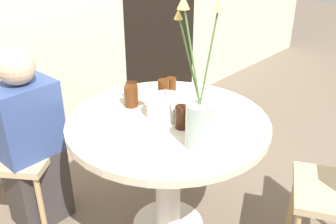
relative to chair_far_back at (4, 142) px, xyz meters
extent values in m
cube|color=black|center=(1.74, 0.38, 0.49)|extent=(0.90, 0.01, 2.05)
cylinder|color=beige|center=(0.55, -0.77, 0.18)|extent=(1.05, 1.05, 0.04)
cylinder|color=silver|center=(0.55, -0.77, -0.17)|extent=(0.14, 0.14, 0.67)
cube|color=tan|center=(0.05, -0.06, -0.08)|extent=(0.56, 0.56, 0.04)
cylinder|color=tan|center=(0.01, -0.30, -0.32)|extent=(0.03, 0.03, 0.43)
cylinder|color=tan|center=(0.28, -0.10, -0.32)|extent=(0.03, 0.03, 0.43)
cylinder|color=tan|center=(0.09, 0.17, -0.32)|extent=(0.03, 0.03, 0.43)
cube|color=tan|center=(0.92, -1.55, -0.08)|extent=(0.53, 0.53, 0.04)
cylinder|color=tan|center=(1.00, -1.32, -0.32)|extent=(0.03, 0.03, 0.43)
cylinder|color=white|center=(0.56, -0.74, 0.26)|extent=(0.19, 0.19, 0.11)
cylinder|color=#E54C4C|center=(0.56, -0.74, 0.34)|extent=(0.01, 0.01, 0.04)
cylinder|color=#9EB2AD|center=(0.45, -1.05, 0.31)|extent=(0.12, 0.12, 0.21)
cylinder|color=#4C7538|center=(0.45, -0.98, 0.59)|extent=(0.01, 0.14, 0.37)
cone|color=#EFCC66|center=(0.45, -0.91, 0.78)|extent=(0.04, 0.04, 0.04)
cylinder|color=#4C7538|center=(0.44, -1.00, 0.62)|extent=(0.02, 0.10, 0.43)
cone|color=#EFCC66|center=(0.43, -0.96, 0.83)|extent=(0.05, 0.05, 0.06)
cylinder|color=#4C7538|center=(0.47, -1.07, 0.62)|extent=(0.05, 0.04, 0.42)
cone|color=#EFCC66|center=(0.49, -1.08, 0.83)|extent=(0.05, 0.05, 0.05)
cylinder|color=white|center=(0.61, -0.98, 0.21)|extent=(0.16, 0.16, 0.01)
cylinder|color=#51280F|center=(0.76, -0.60, 0.26)|extent=(0.06, 0.06, 0.12)
cylinder|color=#33190C|center=(0.59, -0.45, 0.26)|extent=(0.07, 0.07, 0.10)
cylinder|color=#33190C|center=(0.52, -0.88, 0.26)|extent=(0.07, 0.07, 0.11)
cylinder|color=#51280F|center=(0.53, -0.51, 0.26)|extent=(0.08, 0.08, 0.12)
cylinder|color=#51280F|center=(0.68, -0.62, 0.27)|extent=(0.06, 0.06, 0.14)
cube|color=#383333|center=(0.09, -0.13, -0.30)|extent=(0.31, 0.24, 0.47)
cube|color=#33477F|center=(0.09, -0.13, 0.15)|extent=(0.34, 0.24, 0.42)
sphere|color=#D1A889|center=(0.09, -0.13, 0.46)|extent=(0.20, 0.20, 0.20)
camera|label=1|loc=(-0.73, -1.92, 1.10)|focal=40.00mm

